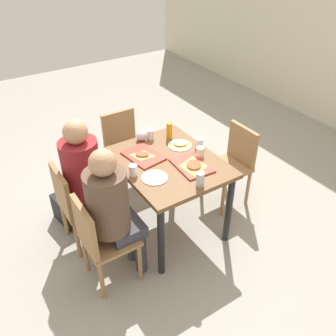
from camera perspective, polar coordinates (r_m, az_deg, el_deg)
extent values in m
cube|color=#9E998E|center=(3.66, 0.00, -9.14)|extent=(10.00, 10.00, 0.02)
cube|color=brown|center=(3.18, 0.00, 0.85)|extent=(1.03, 0.84, 0.04)
cylinder|color=black|center=(3.60, -8.80, -2.62)|extent=(0.06, 0.06, 0.74)
cylinder|color=black|center=(2.99, -1.10, -11.62)|extent=(0.06, 0.06, 0.74)
cylinder|color=black|center=(3.88, 0.83, 0.87)|extent=(0.06, 0.06, 0.74)
cylinder|color=black|center=(3.32, 9.62, -6.55)|extent=(0.06, 0.06, 0.74)
cube|color=#9E7247|center=(3.32, -13.03, -5.50)|extent=(0.40, 0.40, 0.03)
cube|color=#9E7247|center=(3.15, -16.55, -3.60)|extent=(0.38, 0.04, 0.40)
cylinder|color=#9E7247|center=(3.63, -11.10, -5.82)|extent=(0.04, 0.04, 0.42)
cylinder|color=#9E7247|center=(3.39, -8.77, -9.02)|extent=(0.04, 0.04, 0.42)
cylinder|color=#9E7247|center=(3.56, -16.13, -7.64)|extent=(0.04, 0.04, 0.42)
cylinder|color=#9E7247|center=(3.32, -14.16, -11.07)|extent=(0.04, 0.04, 0.42)
cube|color=#9E7247|center=(2.96, -9.24, -11.03)|extent=(0.40, 0.40, 0.03)
cube|color=#9E7247|center=(2.77, -13.05, -9.26)|extent=(0.38, 0.04, 0.40)
cylinder|color=#9E7247|center=(3.27, -7.43, -10.84)|extent=(0.04, 0.04, 0.42)
cylinder|color=#9E7247|center=(3.06, -4.48, -14.74)|extent=(0.04, 0.04, 0.42)
cylinder|color=#9E7247|center=(3.20, -13.01, -13.03)|extent=(0.04, 0.04, 0.42)
cylinder|color=#9E7247|center=(2.98, -10.45, -17.25)|extent=(0.04, 0.04, 0.42)
cube|color=#9E7247|center=(3.73, 9.34, 0.07)|extent=(0.40, 0.40, 0.03)
cube|color=#9E7247|center=(3.73, 11.74, 3.64)|extent=(0.38, 0.04, 0.40)
cylinder|color=#9E7247|center=(3.68, 8.72, -4.89)|extent=(0.04, 0.04, 0.42)
cylinder|color=#9E7247|center=(3.88, 5.49, -2.22)|extent=(0.04, 0.04, 0.42)
cylinder|color=#9E7247|center=(3.87, 12.57, -3.08)|extent=(0.04, 0.04, 0.42)
cylinder|color=#9E7247|center=(4.06, 9.31, -0.63)|extent=(0.04, 0.04, 0.42)
cube|color=#9E7247|center=(3.95, -6.42, 2.50)|extent=(0.40, 0.40, 0.03)
cube|color=#9E7247|center=(3.99, -7.82, 6.27)|extent=(0.04, 0.38, 0.40)
cylinder|color=#9E7247|center=(4.02, -2.95, -0.57)|extent=(0.04, 0.04, 0.42)
cylinder|color=#9E7247|center=(3.90, -7.27, -2.14)|extent=(0.04, 0.04, 0.42)
cylinder|color=#9E7247|center=(4.27, -5.27, 1.66)|extent=(0.04, 0.04, 0.42)
cylinder|color=#9E7247|center=(4.15, -9.39, 0.25)|extent=(0.04, 0.04, 0.42)
cylinder|color=#383842|center=(3.57, -9.66, -6.12)|extent=(0.10, 0.10, 0.45)
cylinder|color=#383842|center=(3.46, -8.54, -7.60)|extent=(0.10, 0.10, 0.45)
cube|color=#383842|center=(3.31, -11.10, -3.90)|extent=(0.32, 0.28, 0.10)
cylinder|color=maroon|center=(3.10, -13.58, -0.09)|extent=(0.32, 0.32, 0.52)
sphere|color=tan|center=(2.92, -14.51, 5.55)|extent=(0.20, 0.20, 0.20)
cylinder|color=#383842|center=(3.22, -5.75, -11.24)|extent=(0.10, 0.10, 0.45)
cylinder|color=#383842|center=(3.12, -4.33, -13.05)|extent=(0.10, 0.10, 0.45)
cube|color=#383842|center=(2.95, -7.05, -9.23)|extent=(0.32, 0.28, 0.10)
cylinder|color=brown|center=(2.71, -9.59, -5.34)|extent=(0.32, 0.32, 0.52)
sphere|color=tan|center=(2.50, -10.35, 0.80)|extent=(0.20, 0.20, 0.20)
cube|color=red|center=(3.23, -3.93, 1.97)|extent=(0.39, 0.31, 0.02)
cube|color=red|center=(3.10, 3.77, 0.42)|extent=(0.38, 0.28, 0.02)
cylinder|color=white|center=(3.38, 1.88, 3.61)|extent=(0.22, 0.22, 0.01)
cylinder|color=white|center=(2.96, -2.15, -1.53)|extent=(0.22, 0.22, 0.01)
pyramid|color=#DBAD60|center=(3.22, -4.10, 2.09)|extent=(0.20, 0.21, 0.01)
ellipsoid|color=#B74723|center=(3.21, -4.11, 2.24)|extent=(0.14, 0.15, 0.01)
pyramid|color=tan|center=(3.08, 4.10, 0.42)|extent=(0.28, 0.27, 0.01)
ellipsoid|color=#B74723|center=(3.07, 4.10, 0.57)|extent=(0.20, 0.19, 0.01)
pyramid|color=tan|center=(3.39, 1.98, 3.85)|extent=(0.21, 0.21, 0.01)
ellipsoid|color=#D8C67F|center=(3.38, 1.98, 4.00)|extent=(0.15, 0.15, 0.01)
cylinder|color=white|center=(3.34, 4.94, 3.92)|extent=(0.07, 0.07, 0.10)
cylinder|color=white|center=(2.98, -5.53, -0.36)|extent=(0.07, 0.07, 0.10)
cylinder|color=white|center=(3.47, -2.83, 5.33)|extent=(0.07, 0.07, 0.10)
cylinder|color=white|center=(3.21, 5.12, 2.51)|extent=(0.07, 0.07, 0.10)
cylinder|color=#B7BCC6|center=(2.85, 5.14, -1.81)|extent=(0.07, 0.07, 0.12)
cylinder|color=orange|center=(3.47, 0.21, 5.98)|extent=(0.06, 0.06, 0.16)
sphere|color=silver|center=(3.45, -4.25, 5.13)|extent=(0.10, 0.10, 0.10)
cube|color=black|center=(3.75, -15.87, -6.45)|extent=(0.34, 0.21, 0.28)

